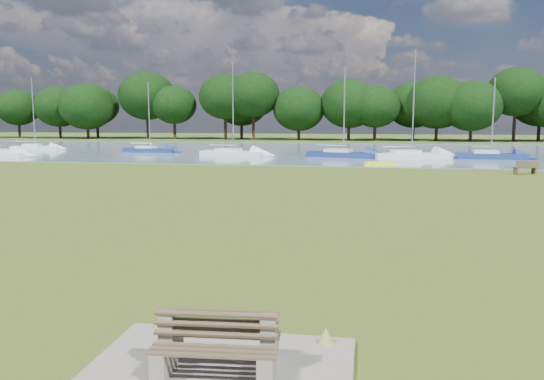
% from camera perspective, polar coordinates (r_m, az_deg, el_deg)
% --- Properties ---
extents(ground, '(220.00, 220.00, 0.00)m').
position_cam_1_polar(ground, '(22.06, 4.15, -2.75)').
color(ground, brown).
extents(river, '(220.00, 40.00, 0.10)m').
position_cam_1_polar(river, '(63.74, 8.09, 4.10)').
color(river, gray).
rests_on(river, ground).
extents(far_bank, '(220.00, 20.00, 0.40)m').
position_cam_1_polar(far_bank, '(93.69, 8.76, 5.25)').
color(far_bank, '#4C6626').
rests_on(far_bank, ground).
extents(concrete_pad, '(4.20, 3.20, 0.10)m').
position_cam_1_polar(concrete_pad, '(8.85, -5.88, -19.03)').
color(concrete_pad, gray).
rests_on(concrete_pad, ground).
extents(bench_pair, '(2.01, 1.28, 1.04)m').
position_cam_1_polar(bench_pair, '(8.64, -5.93, -16.23)').
color(bench_pair, gray).
rests_on(bench_pair, concrete_pad).
extents(riverbank_bench, '(1.70, 0.96, 1.01)m').
position_cam_1_polar(riverbank_bench, '(41.85, 25.62, 2.20)').
color(riverbank_bench, brown).
rests_on(riverbank_bench, ground).
extents(kayak, '(2.83, 1.36, 0.28)m').
position_cam_1_polar(kayak, '(45.76, 11.58, 2.83)').
color(kayak, '#FFF623').
rests_on(kayak, river).
extents(tree_line, '(132.48, 9.54, 11.55)m').
position_cam_1_polar(tree_line, '(89.88, 5.85, 9.56)').
color(tree_line, black).
rests_on(tree_line, far_bank).
extents(sailboat_0, '(7.34, 3.51, 9.66)m').
position_cam_1_polar(sailboat_0, '(55.80, -4.25, 4.17)').
color(sailboat_0, silver).
rests_on(sailboat_0, river).
extents(sailboat_1, '(6.31, 2.28, 8.00)m').
position_cam_1_polar(sailboat_1, '(62.83, -13.05, 4.37)').
color(sailboat_1, navy).
rests_on(sailboat_1, river).
extents(sailboat_2, '(5.92, 2.93, 8.89)m').
position_cam_1_polar(sailboat_2, '(71.91, -24.15, 4.33)').
color(sailboat_2, silver).
rests_on(sailboat_2, river).
extents(sailboat_3, '(6.44, 1.87, 7.77)m').
position_cam_1_polar(sailboat_3, '(55.38, 22.42, 3.62)').
color(sailboat_3, navy).
rests_on(sailboat_3, river).
extents(sailboat_7, '(7.57, 3.82, 8.89)m').
position_cam_1_polar(sailboat_7, '(53.92, 7.61, 4.03)').
color(sailboat_7, navy).
rests_on(sailboat_7, river).
extents(sailboat_8, '(7.80, 4.36, 10.29)m').
position_cam_1_polar(sailboat_8, '(53.47, 14.72, 3.82)').
color(sailboat_8, silver).
rests_on(sailboat_8, river).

